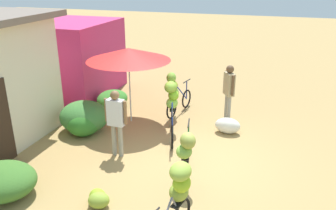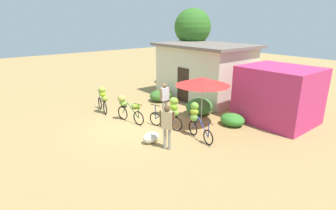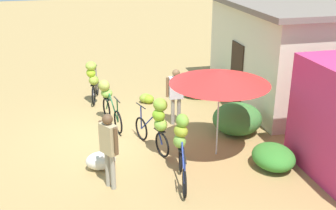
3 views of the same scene
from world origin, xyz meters
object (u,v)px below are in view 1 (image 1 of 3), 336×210
object	(u,v)px
bicycle_leftmost	(176,197)
person_vendor	(116,117)
bicycle_center_loaded	(172,104)
person_bystander	(229,88)
bicycle_near_pile	(186,151)
market_umbrella	(129,54)
bicycle_by_shop	(175,91)
shop_pink	(72,58)
produce_sack	(228,126)
banana_pile_on_ground	(98,199)

from	to	relation	value
bicycle_leftmost	person_vendor	bearing A→B (deg)	43.13
bicycle_center_loaded	person_vendor	distance (m)	1.83
person_bystander	bicycle_near_pile	bearing A→B (deg)	174.67
market_umbrella	bicycle_leftmost	size ratio (longest dim) A/B	1.49
person_vendor	bicycle_leftmost	bearing A→B (deg)	-136.87
bicycle_leftmost	bicycle_by_shop	bearing A→B (deg)	17.13
shop_pink	person_vendor	size ratio (longest dim) A/B	1.92
market_umbrella	bicycle_near_pile	bearing A→B (deg)	-137.44
market_umbrella	produce_sack	xyz separation A→B (m)	(0.07, -2.88, -1.83)
person_vendor	bicycle_center_loaded	bearing A→B (deg)	-29.18
shop_pink	bicycle_by_shop	bearing A→B (deg)	-104.81
produce_sack	bicycle_leftmost	bearing A→B (deg)	177.78
shop_pink	bicycle_leftmost	size ratio (longest dim) A/B	1.99
bicycle_center_loaded	banana_pile_on_ground	distance (m)	3.59
bicycle_by_shop	bicycle_center_loaded	bearing A→B (deg)	-166.70
bicycle_near_pile	bicycle_by_shop	bearing A→B (deg)	20.61
bicycle_leftmost	market_umbrella	bearing A→B (deg)	31.94
bicycle_near_pile	bicycle_center_loaded	world-z (taller)	bicycle_center_loaded
market_umbrella	banana_pile_on_ground	distance (m)	4.48
shop_pink	bicycle_by_shop	world-z (taller)	shop_pink
person_bystander	person_vendor	bearing A→B (deg)	142.81
bicycle_center_loaded	banana_pile_on_ground	xyz separation A→B (m)	(-3.50, 0.39, -0.73)
market_umbrella	produce_sack	world-z (taller)	market_umbrella
market_umbrella	banana_pile_on_ground	bearing A→B (deg)	-165.39
produce_sack	banana_pile_on_ground	bearing A→B (deg)	155.05
bicycle_leftmost	person_bystander	world-z (taller)	person_bystander
bicycle_by_shop	produce_sack	xyz separation A→B (m)	(-0.70, -1.75, -0.61)
bicycle_center_loaded	bicycle_near_pile	bearing A→B (deg)	-155.65
market_umbrella	bicycle_by_shop	world-z (taller)	market_umbrella
shop_pink	banana_pile_on_ground	xyz separation A→B (m)	(-5.82, -4.12, -1.15)
market_umbrella	person_vendor	xyz separation A→B (m)	(-2.02, -0.53, -1.02)
banana_pile_on_ground	person_bystander	world-z (taller)	person_bystander
shop_pink	produce_sack	distance (m)	6.34
bicycle_near_pile	person_bystander	world-z (taller)	person_bystander
bicycle_near_pile	person_vendor	bearing A→B (deg)	72.10
bicycle_center_loaded	banana_pile_on_ground	world-z (taller)	bicycle_center_loaded
shop_pink	produce_sack	world-z (taller)	shop_pink
bicycle_center_loaded	market_umbrella	bearing A→B (deg)	73.23
bicycle_leftmost	bicycle_center_loaded	distance (m)	4.13
produce_sack	person_bystander	distance (m)	1.19
bicycle_by_shop	bicycle_leftmost	bearing A→B (deg)	-162.87
shop_pink	bicycle_center_loaded	distance (m)	5.09
shop_pink	bicycle_leftmost	bearing A→B (deg)	-137.06
bicycle_leftmost	bicycle_by_shop	size ratio (longest dim) A/B	0.98
bicycle_by_shop	produce_sack	distance (m)	1.98
banana_pile_on_ground	person_vendor	world-z (taller)	person_vendor
bicycle_center_loaded	produce_sack	size ratio (longest dim) A/B	2.39
banana_pile_on_ground	person_vendor	distance (m)	2.15
banana_pile_on_ground	produce_sack	xyz separation A→B (m)	(4.00, -1.86, 0.07)
bicycle_leftmost	shop_pink	bearing A→B (deg)	42.94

